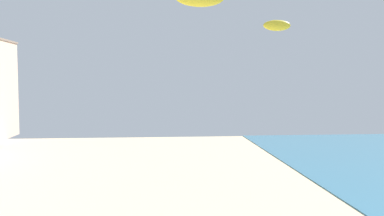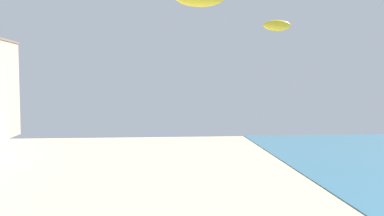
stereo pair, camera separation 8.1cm
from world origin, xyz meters
TOP-DOWN VIEW (x-y plane):
  - kite_yellow_parafoil_3 at (12.04, 16.33)m, footprint 1.75×0.49m

SIDE VIEW (x-z plane):
  - kite_yellow_parafoil_3 at x=12.04m, z-range 12.67..13.36m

